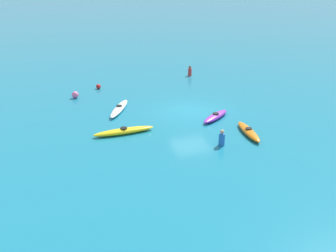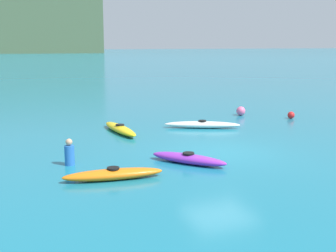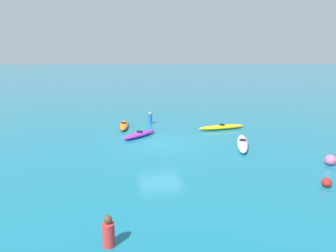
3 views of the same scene
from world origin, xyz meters
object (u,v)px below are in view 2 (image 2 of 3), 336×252
Objects in this scene: buoy_pink at (241,111)px; person_near_shore at (69,154)px; kayak_orange at (113,174)px; kayak_purple at (188,159)px; buoy_red at (291,115)px; kayak_white at (202,125)px; kayak_yellow at (120,129)px.

person_near_shore is (-10.51, -6.73, 0.14)m from buoy_pink.
kayak_orange is at bearing -137.54° from buoy_pink.
buoy_pink reaches higher than kayak_purple.
buoy_red reaches higher than kayak_purple.
kayak_white is at bearing 59.56° from kayak_purple.
kayak_purple is 3.90m from person_near_shore.
kayak_orange and kayak_yellow have the same top height.
kayak_yellow is 7.80m from buoy_pink.
kayak_purple is at bearing -120.44° from kayak_white.
kayak_orange is at bearing -66.26° from person_near_shore.
buoy_pink is at bearing 35.08° from kayak_white.
person_near_shore is at bearing -147.39° from buoy_pink.
kayak_purple is 5.92m from kayak_yellow.
kayak_white is 6.98× the size of buoy_pink.
kayak_orange is at bearing -133.74° from kayak_white.
person_near_shore is at bearing -148.75° from kayak_white.
buoy_pink is at bearing 42.46° from kayak_orange.
buoy_red is (9.42, 0.21, 0.02)m from kayak_yellow.
kayak_yellow is 7.09× the size of buoy_pink.
person_near_shore reaches higher than kayak_purple.
person_near_shore reaches higher than kayak_white.
kayak_purple is (2.77, 0.79, 0.00)m from kayak_orange.
kayak_orange is 1.18× the size of kayak_purple.
kayak_orange is 3.39× the size of person_near_shore.
kayak_white is at bearing 31.25° from person_near_shore.
buoy_red reaches higher than kayak_yellow.
buoy_red reaches higher than kayak_white.
buoy_red is at bearing 1.27° from kayak_yellow.
kayak_orange is 13.02m from buoy_pink.
kayak_yellow is at bearing 173.59° from kayak_white.
person_near_shore reaches higher than buoy_pink.
kayak_yellow is at bearing 56.89° from person_near_shore.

